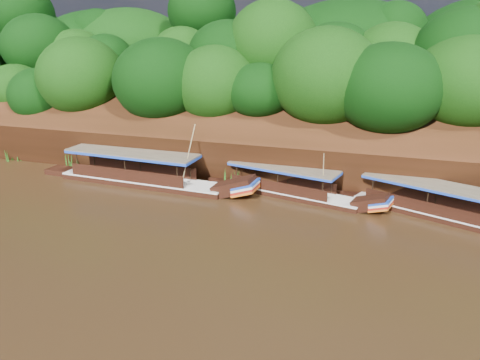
# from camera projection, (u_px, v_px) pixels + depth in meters

# --- Properties ---
(ground) EXTENTS (160.00, 160.00, 0.00)m
(ground) POSITION_uv_depth(u_px,v_px,m) (269.00, 245.00, 26.91)
(ground) COLOR black
(ground) RESTS_ON ground
(riverbank) EXTENTS (120.00, 30.06, 19.40)m
(riverbank) POSITION_uv_depth(u_px,v_px,m) (326.00, 131.00, 46.84)
(riverbank) COLOR black
(riverbank) RESTS_ON ground
(boat_0) EXTENTS (13.35, 6.79, 6.23)m
(boat_0) POSITION_uv_depth(u_px,v_px,m) (453.00, 213.00, 30.16)
(boat_0) COLOR black
(boat_0) RESTS_ON ground
(boat_1) EXTENTS (12.64, 4.58, 4.31)m
(boat_1) POSITION_uv_depth(u_px,v_px,m) (299.00, 191.00, 34.20)
(boat_1) COLOR black
(boat_1) RESTS_ON ground
(boat_2) EXTENTS (16.53, 3.23, 5.70)m
(boat_2) POSITION_uv_depth(u_px,v_px,m) (152.00, 178.00, 36.71)
(boat_2) COLOR black
(boat_2) RESTS_ON ground
(reeds) EXTENTS (48.24, 2.70, 2.04)m
(reeds) POSITION_uv_depth(u_px,v_px,m) (265.00, 177.00, 35.98)
(reeds) COLOR #296218
(reeds) RESTS_ON ground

